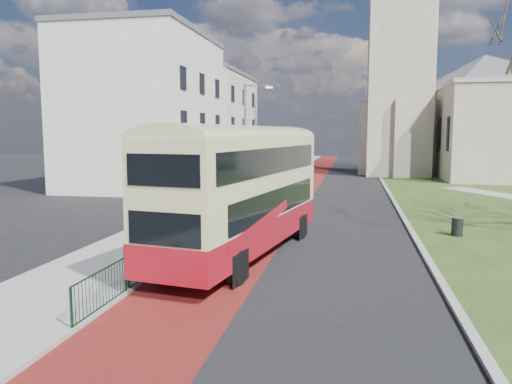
# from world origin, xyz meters

# --- Properties ---
(ground) EXTENTS (160.00, 160.00, 0.00)m
(ground) POSITION_xyz_m (0.00, 0.00, 0.00)
(ground) COLOR black
(ground) RESTS_ON ground
(road_carriageway) EXTENTS (9.00, 120.00, 0.01)m
(road_carriageway) POSITION_xyz_m (1.50, 20.00, 0.01)
(road_carriageway) COLOR black
(road_carriageway) RESTS_ON ground
(bus_lane) EXTENTS (3.40, 120.00, 0.01)m
(bus_lane) POSITION_xyz_m (-1.20, 20.00, 0.01)
(bus_lane) COLOR #591414
(bus_lane) RESTS_ON ground
(pavement_west) EXTENTS (4.00, 120.00, 0.12)m
(pavement_west) POSITION_xyz_m (-5.00, 20.00, 0.06)
(pavement_west) COLOR gray
(pavement_west) RESTS_ON ground
(kerb_west) EXTENTS (0.25, 120.00, 0.13)m
(kerb_west) POSITION_xyz_m (-3.00, 20.00, 0.07)
(kerb_west) COLOR #999993
(kerb_west) RESTS_ON ground
(kerb_east) EXTENTS (0.25, 80.00, 0.13)m
(kerb_east) POSITION_xyz_m (6.10, 22.00, 0.07)
(kerb_east) COLOR #999993
(kerb_east) RESTS_ON ground
(pedestrian_railing) EXTENTS (0.07, 24.00, 1.12)m
(pedestrian_railing) POSITION_xyz_m (-2.95, 4.00, 0.55)
(pedestrian_railing) COLOR black
(pedestrian_railing) RESTS_ON ground
(gothic_church) EXTENTS (16.38, 18.00, 40.00)m
(gothic_church) POSITION_xyz_m (12.56, 38.00, 13.13)
(gothic_church) COLOR gray
(gothic_church) RESTS_ON ground
(street_block_near) EXTENTS (10.30, 14.30, 13.00)m
(street_block_near) POSITION_xyz_m (-14.00, 22.00, 6.51)
(street_block_near) COLOR beige
(street_block_near) RESTS_ON ground
(street_block_far) EXTENTS (10.30, 16.30, 11.50)m
(street_block_far) POSITION_xyz_m (-14.00, 38.00, 5.76)
(street_block_far) COLOR #B7AC9B
(street_block_far) RESTS_ON ground
(streetlamp) EXTENTS (2.13, 0.18, 8.00)m
(streetlamp) POSITION_xyz_m (-4.35, 18.00, 4.59)
(streetlamp) COLOR gray
(streetlamp) RESTS_ON pavement_west
(bus) EXTENTS (4.44, 11.49, 4.69)m
(bus) POSITION_xyz_m (-0.63, -0.13, 2.68)
(bus) COLOR maroon
(bus) RESTS_ON ground
(litter_bin) EXTENTS (0.68, 0.68, 0.87)m
(litter_bin) POSITION_xyz_m (8.00, 5.14, 0.48)
(litter_bin) COLOR black
(litter_bin) RESTS_ON grass_green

